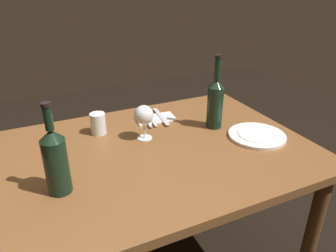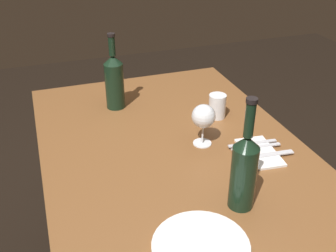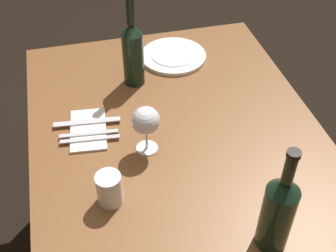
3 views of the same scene
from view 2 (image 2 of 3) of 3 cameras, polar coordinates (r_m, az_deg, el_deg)
name	(u,v)px [view 2 (image 2 of 3)]	position (r m, az deg, el deg)	size (l,w,h in m)	color
dining_table	(173,168)	(1.47, 0.73, -5.97)	(1.30, 0.90, 0.74)	brown
wine_glass_left	(203,117)	(1.39, 5.05, 1.29)	(0.08, 0.08, 0.15)	white
wine_bottle	(114,80)	(1.65, -7.63, 6.44)	(0.08, 0.08, 0.31)	black
wine_bottle_second	(244,169)	(1.11, 10.72, -6.05)	(0.07, 0.07, 0.34)	black
water_tumbler	(217,107)	(1.60, 6.98, 2.71)	(0.07, 0.07, 0.10)	white
dinner_plate	(201,246)	(1.05, 4.66, -16.60)	(0.25, 0.25, 0.02)	white
folded_napkin	(259,152)	(1.42, 12.83, -3.65)	(0.20, 0.13, 0.01)	white
fork_inner	(256,147)	(1.43, 12.36, -2.92)	(0.03, 0.18, 0.00)	silver
fork_outer	(252,143)	(1.45, 11.87, -2.42)	(0.03, 0.18, 0.00)	silver
table_knife	(264,155)	(1.39, 13.48, -4.06)	(0.04, 0.21, 0.00)	silver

